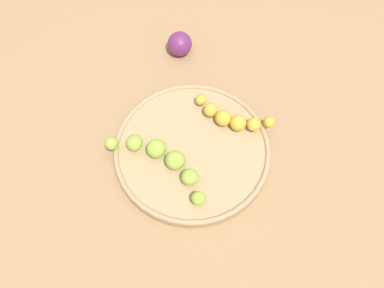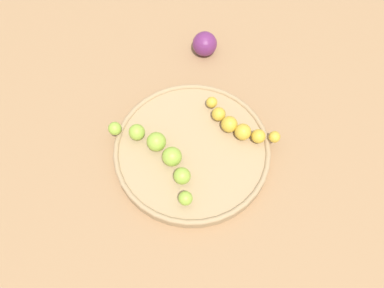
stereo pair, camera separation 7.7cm
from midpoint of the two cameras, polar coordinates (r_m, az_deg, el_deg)
name	(u,v)px [view 2 (the right image)]	position (r m, az deg, el deg)	size (l,w,h in m)	color
ground_plane	(192,153)	(0.81, 2.73, -1.52)	(2.40, 2.40, 0.00)	#936D47
fruit_bowl	(192,150)	(0.80, 2.77, -1.13)	(0.29, 0.29, 0.02)	#A08259
banana_green	(160,153)	(0.77, -1.45, -1.44)	(0.20, 0.10, 0.04)	#8CAD38
banana_spotted	(238,126)	(0.81, 8.88, 2.19)	(0.16, 0.06, 0.03)	gold
plum_purple	(205,44)	(0.92, 4.16, 12.98)	(0.05, 0.05, 0.05)	#662659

